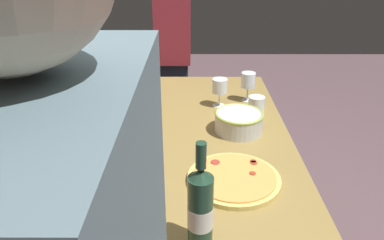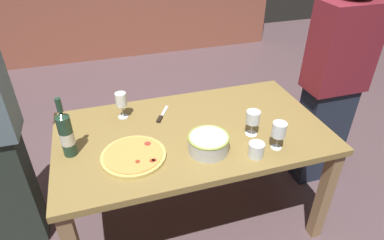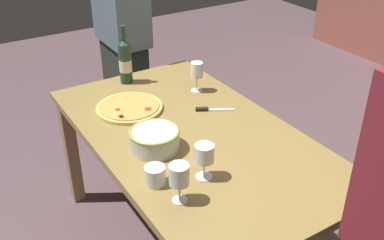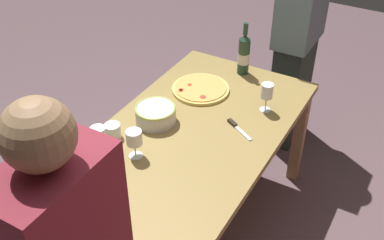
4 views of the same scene
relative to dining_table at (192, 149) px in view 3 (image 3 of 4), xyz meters
The scene contains 10 objects.
dining_table is the anchor object (origin of this frame).
pizza 0.42m from the dining_table, 157.72° to the right, with size 0.35×0.35×0.03m.
serving_bowl 0.26m from the dining_table, 82.80° to the right, with size 0.23×0.23×0.10m.
wine_bottle 0.73m from the dining_table, behind, with size 0.07×0.07×0.34m.
wine_glass_near_pizza 0.54m from the dining_table, 37.49° to the right, with size 0.08×0.08×0.16m.
wine_glass_by_bottle 0.51m from the dining_table, 144.70° to the left, with size 0.07×0.07×0.17m.
wine_glass_far_left 0.41m from the dining_table, 23.98° to the right, with size 0.08×0.08×0.15m.
cup_amber 0.44m from the dining_table, 52.57° to the right, with size 0.09×0.09×0.08m, color white.
pizza_knife 0.26m from the dining_table, 125.84° to the left, with size 0.12×0.19×0.02m.
person_guest_left 1.19m from the dining_table, behind, with size 0.43×0.24×1.66m.
Camera 3 is at (1.55, -0.97, 1.87)m, focal length 41.78 mm.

